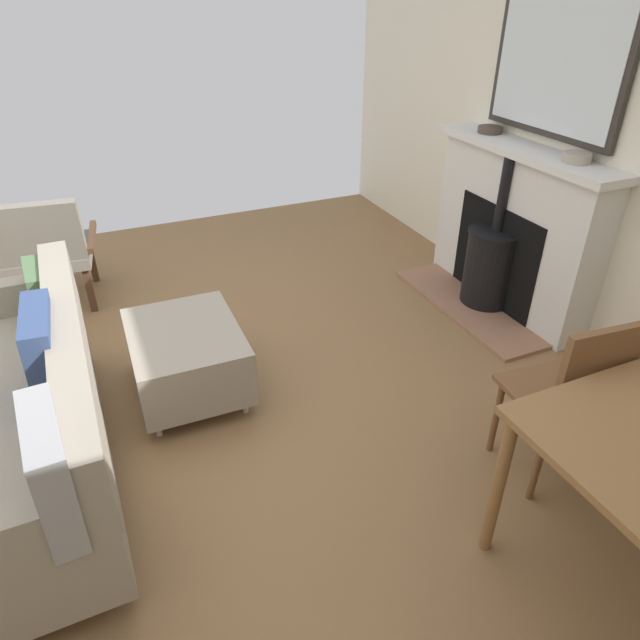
# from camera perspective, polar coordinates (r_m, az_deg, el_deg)

# --- Properties ---
(ground_plane) EXTENTS (5.27, 5.47, 0.01)m
(ground_plane) POSITION_cam_1_polar(r_m,az_deg,el_deg) (3.22, -14.94, -8.83)
(ground_plane) COLOR olive
(wall_left) EXTENTS (0.12, 5.47, 2.70)m
(wall_left) POSITION_cam_1_polar(r_m,az_deg,el_deg) (3.83, 25.94, 18.54)
(wall_left) COLOR silver
(wall_left) RESTS_ON ground
(fireplace) EXTENTS (0.62, 1.46, 1.11)m
(fireplace) POSITION_cam_1_polar(r_m,az_deg,el_deg) (4.08, 18.53, 7.93)
(fireplace) COLOR #93664C
(fireplace) RESTS_ON ground
(mirror_over_mantel) EXTENTS (0.04, 1.05, 0.98)m
(mirror_over_mantel) POSITION_cam_1_polar(r_m,az_deg,el_deg) (3.90, 23.26, 23.93)
(mirror_over_mantel) COLOR #2D2823
(mantel_bowl_near) EXTENTS (0.17, 0.17, 0.04)m
(mantel_bowl_near) POSITION_cam_1_polar(r_m,az_deg,el_deg) (4.21, 16.89, 18.05)
(mantel_bowl_near) COLOR #47382D
(mantel_bowl_near) RESTS_ON fireplace
(mantel_bowl_far) EXTENTS (0.16, 0.16, 0.05)m
(mantel_bowl_far) POSITION_cam_1_polar(r_m,az_deg,el_deg) (3.66, 24.65, 14.82)
(mantel_bowl_far) COLOR #9E9384
(mantel_bowl_far) RESTS_ON fireplace
(sofa) EXTENTS (0.87, 1.82, 0.86)m
(sofa) POSITION_cam_1_polar(r_m,az_deg,el_deg) (2.84, -28.76, -9.01)
(sofa) COLOR #B2B2B7
(sofa) RESTS_ON ground
(ottoman) EXTENTS (0.59, 0.74, 0.41)m
(ottoman) POSITION_cam_1_polar(r_m,az_deg,el_deg) (3.16, -13.36, -3.52)
(ottoman) COLOR #B2B2B7
(ottoman) RESTS_ON ground
(armchair_accent) EXTENTS (0.74, 0.65, 0.82)m
(armchair_accent) POSITION_cam_1_polar(r_m,az_deg,el_deg) (4.25, -26.44, 6.59)
(armchair_accent) COLOR #4C3321
(armchair_accent) RESTS_ON ground
(dining_chair_near_fireplace) EXTENTS (0.44, 0.44, 0.88)m
(dining_chair_near_fireplace) POSITION_cam_1_polar(r_m,az_deg,el_deg) (2.63, 24.32, -6.63)
(dining_chair_near_fireplace) COLOR brown
(dining_chair_near_fireplace) RESTS_ON ground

